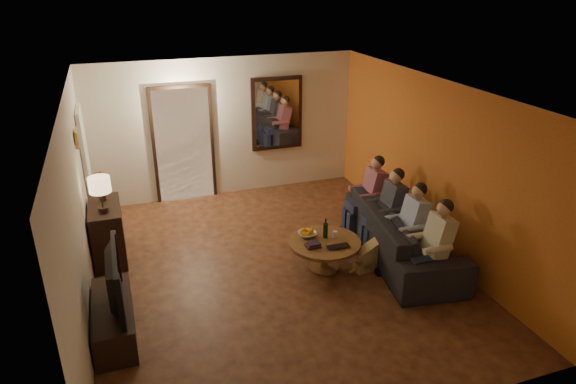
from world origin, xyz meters
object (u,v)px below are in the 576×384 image
object	(u,v)px
person_a	(433,249)
laptop	(339,248)
tv_stand	(114,319)
person_c	(388,212)
table_lamp	(101,195)
wine_bottle	(325,228)
coffee_table	(324,255)
sofa	(403,233)
bowl	(307,234)
dresser	(108,232)
tv	(107,280)
person_d	(370,197)
dog	(372,252)
person_b	(409,230)

from	to	relation	value
person_a	laptop	xyz separation A→B (m)	(-1.06, 0.65, -0.14)
tv_stand	person_c	xyz separation A→B (m)	(4.08, 0.82, 0.39)
table_lamp	wine_bottle	size ratio (longest dim) A/B	1.74
tv_stand	person_a	distance (m)	4.11
table_lamp	coffee_table	world-z (taller)	table_lamp
sofa	laptop	distance (m)	1.19
bowl	dresser	bearing A→B (deg)	157.84
tv	wine_bottle	size ratio (longest dim) A/B	3.72
tv	person_a	xyz separation A→B (m)	(4.08, -0.38, -0.16)
tv	person_a	distance (m)	4.10
person_a	person_d	distance (m)	1.80
wine_bottle	laptop	distance (m)	0.41
dresser	tv	xyz separation A→B (m)	(0.00, -1.89, 0.33)
tv	dog	distance (m)	3.60
sofa	person_b	distance (m)	0.38
person_b	table_lamp	bearing A→B (deg)	160.46
person_b	coffee_table	distance (m)	1.26
dresser	wine_bottle	world-z (taller)	dresser
person_d	laptop	size ratio (longest dim) A/B	3.65
table_lamp	sofa	xyz separation A→B (m)	(4.18, -1.15, -0.75)
dresser	person_c	distance (m)	4.22
table_lamp	laptop	bearing A→B (deg)	-24.81
person_a	laptop	size ratio (longest dim) A/B	3.65
person_b	person_c	world-z (taller)	same
table_lamp	laptop	distance (m)	3.39
dresser	table_lamp	bearing A→B (deg)	-90.00
laptop	table_lamp	bearing A→B (deg)	156.68
sofa	person_b	size ratio (longest dim) A/B	2.18
person_d	coffee_table	xyz separation A→B (m)	(-1.16, -0.87, -0.38)
tv_stand	person_b	size ratio (longest dim) A/B	1.07
person_d	tv_stand	bearing A→B (deg)	-160.77
table_lamp	person_b	xyz separation A→B (m)	(4.08, -1.45, -0.53)
person_a	bowl	world-z (taller)	person_a
dresser	coffee_table	xyz separation A→B (m)	(2.92, -1.34, -0.21)
dog	sofa	bearing A→B (deg)	12.39
person_c	wine_bottle	distance (m)	1.12
coffee_table	wine_bottle	world-z (taller)	wine_bottle
person_d	dog	xyz separation A→B (m)	(-0.52, -1.10, -0.32)
sofa	dog	world-z (taller)	sofa
bowl	sofa	bearing A→B (deg)	-9.90
dog	bowl	size ratio (longest dim) A/B	2.16
laptop	dresser	bearing A→B (deg)	153.34
laptop	coffee_table	bearing A→B (deg)	111.14
person_c	laptop	distance (m)	1.20
person_c	person_d	xyz separation A→B (m)	(0.00, 0.60, 0.00)
person_a	person_c	size ratio (longest dim) A/B	1.00
dog	laptop	xyz separation A→B (m)	(-0.54, -0.05, 0.18)
laptop	person_b	bearing A→B (deg)	-1.27
tv	dog	world-z (taller)	tv
tv	laptop	xyz separation A→B (m)	(3.02, 0.27, -0.30)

